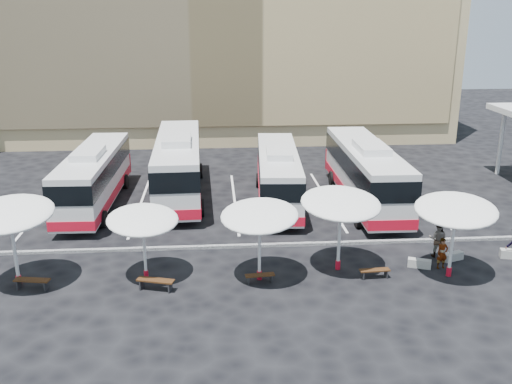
{
  "coord_description": "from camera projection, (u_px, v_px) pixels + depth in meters",
  "views": [
    {
      "loc": [
        -1.27,
        -26.83,
        11.77
      ],
      "look_at": [
        1.0,
        3.0,
        2.2
      ],
      "focal_mm": 40.0,
      "sensor_mm": 36.0,
      "label": 1
    }
  ],
  "objects": [
    {
      "name": "bus_0",
      "position": [
        94.0,
        175.0,
        35.47
      ],
      "size": [
        3.03,
        12.06,
        3.81
      ],
      "rotation": [
        0.0,
        0.0,
        -0.03
      ],
      "color": "silver",
      "rests_on": "ground"
    },
    {
      "name": "sunshade_2",
      "position": [
        260.0,
        216.0,
        25.17
      ],
      "size": [
        4.43,
        4.46,
        3.64
      ],
      "rotation": [
        0.0,
        0.0,
        -0.33
      ],
      "color": "silver",
      "rests_on": "ground"
    },
    {
      "name": "ground",
      "position": [
        241.0,
        251.0,
        29.15
      ],
      "size": [
        120.0,
        120.0,
        0.0
      ],
      "primitive_type": "plane",
      "color": "black",
      "rests_on": "ground"
    },
    {
      "name": "sunshade_0",
      "position": [
        10.0,
        214.0,
        24.58
      ],
      "size": [
        3.96,
        4.01,
        3.96
      ],
      "rotation": [
        0.0,
        0.0,
        -0.05
      ],
      "color": "silver",
      "rests_on": "ground"
    },
    {
      "name": "curb_divider",
      "position": [
        240.0,
        246.0,
        29.61
      ],
      "size": [
        34.0,
        0.25,
        0.15
      ],
      "primitive_type": "cube",
      "color": "black",
      "rests_on": "ground"
    },
    {
      "name": "sunshade_4",
      "position": [
        456.0,
        210.0,
        25.47
      ],
      "size": [
        4.66,
        4.69,
        3.81
      ],
      "rotation": [
        0.0,
        0.0,
        -0.34
      ],
      "color": "silver",
      "rests_on": "ground"
    },
    {
      "name": "sunshade_1",
      "position": [
        143.0,
        220.0,
        25.38
      ],
      "size": [
        4.05,
        4.08,
        3.35
      ],
      "rotation": [
        0.0,
        0.0,
        0.32
      ],
      "color": "silver",
      "rests_on": "ground"
    },
    {
      "name": "wood_bench_2",
      "position": [
        260.0,
        276.0,
        25.68
      ],
      "size": [
        1.36,
        0.49,
        0.41
      ],
      "rotation": [
        0.0,
        0.0,
        0.1
      ],
      "color": "black",
      "rests_on": "ground"
    },
    {
      "name": "sandstone_building",
      "position": [
        223.0,
        1.0,
        55.58
      ],
      "size": [
        42.0,
        18.25,
        29.6
      ],
      "color": "tan",
      "rests_on": "ground"
    },
    {
      "name": "conc_bench_2",
      "position": [
        512.0,
        254.0,
        28.27
      ],
      "size": [
        1.22,
        0.68,
        0.44
      ],
      "primitive_type": "cube",
      "rotation": [
        0.0,
        0.0,
        -0.26
      ],
      "color": "gray",
      "rests_on": "ground"
    },
    {
      "name": "wood_bench_1",
      "position": [
        156.0,
        282.0,
        24.99
      ],
      "size": [
        1.72,
        0.89,
        0.51
      ],
      "rotation": [
        0.0,
        0.0,
        -0.29
      ],
      "color": "black",
      "rests_on": "ground"
    },
    {
      "name": "conc_bench_1",
      "position": [
        453.0,
        256.0,
        28.05
      ],
      "size": [
        1.12,
        0.7,
        0.4
      ],
      "primitive_type": "cube",
      "rotation": [
        0.0,
        0.0,
        0.35
      ],
      "color": "gray",
      "rests_on": "ground"
    },
    {
      "name": "conc_bench_0",
      "position": [
        419.0,
        263.0,
        27.27
      ],
      "size": [
        1.14,
        0.73,
        0.41
      ],
      "primitive_type": "cube",
      "rotation": [
        0.0,
        0.0,
        -0.38
      ],
      "color": "gray",
      "rests_on": "ground"
    },
    {
      "name": "bus_3",
      "position": [
        365.0,
        171.0,
        35.86
      ],
      "size": [
        3.18,
        12.93,
        4.09
      ],
      "rotation": [
        0.0,
        0.0,
        -0.02
      ],
      "color": "silver",
      "rests_on": "ground"
    },
    {
      "name": "passenger_1",
      "position": [
        439.0,
        240.0,
        28.22
      ],
      "size": [
        1.13,
        1.05,
        1.85
      ],
      "primitive_type": "imported",
      "rotation": [
        0.0,
        0.0,
        2.63
      ],
      "color": "black",
      "rests_on": "ground"
    },
    {
      "name": "wood_bench_3",
      "position": [
        375.0,
        271.0,
        26.13
      ],
      "size": [
        1.42,
        0.45,
        0.43
      ],
      "rotation": [
        0.0,
        0.0,
        0.06
      ],
      "color": "black",
      "rests_on": "ground"
    },
    {
      "name": "bus_1",
      "position": [
        178.0,
        163.0,
        37.42
      ],
      "size": [
        3.36,
        13.36,
        4.22
      ],
      "rotation": [
        0.0,
        0.0,
        0.03
      ],
      "color": "silver",
      "rests_on": "ground"
    },
    {
      "name": "passenger_0",
      "position": [
        442.0,
        253.0,
        27.02
      ],
      "size": [
        0.6,
        0.44,
        1.52
      ],
      "primitive_type": "imported",
      "rotation": [
        0.0,
        0.0,
        0.15
      ],
      "color": "black",
      "rests_on": "ground"
    },
    {
      "name": "sunshade_3",
      "position": [
        341.0,
        204.0,
        26.14
      ],
      "size": [
        4.24,
        4.28,
        3.88
      ],
      "rotation": [
        0.0,
        0.0,
        0.16
      ],
      "color": "silver",
      "rests_on": "ground"
    },
    {
      "name": "bus_2",
      "position": [
        278.0,
        174.0,
        36.03
      ],
      "size": [
        3.28,
        11.75,
        3.69
      ],
      "rotation": [
        0.0,
        0.0,
        -0.07
      ],
      "color": "silver",
      "rests_on": "ground"
    },
    {
      "name": "bay_lines",
      "position": [
        235.0,
        201.0,
        36.75
      ],
      "size": [
        24.15,
        12.0,
        0.01
      ],
      "color": "white",
      "rests_on": "ground"
    },
    {
      "name": "wood_bench_0",
      "position": [
        32.0,
        282.0,
        25.08
      ],
      "size": [
        1.61,
        0.67,
        0.48
      ],
      "rotation": [
        0.0,
        0.0,
        -0.17
      ],
      "color": "black",
      "rests_on": "ground"
    }
  ]
}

